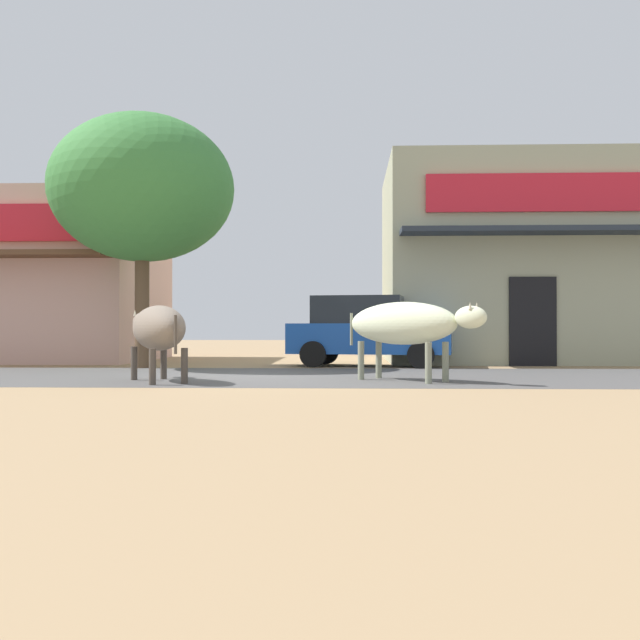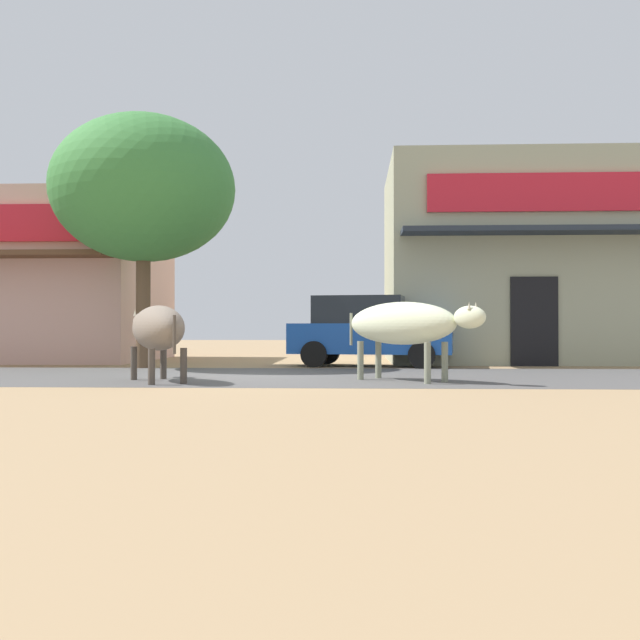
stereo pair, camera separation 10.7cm
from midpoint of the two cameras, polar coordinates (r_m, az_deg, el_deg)
ground at (r=13.70m, az=-6.04°, el=-4.38°), size 80.00×80.00×0.00m
asphalt_road at (r=13.69m, az=-6.04°, el=-4.37°), size 72.00×5.34×0.00m
storefront_left_cafe at (r=22.23m, az=-23.31°, el=2.81°), size 8.33×6.18×4.41m
storefront_right_club at (r=20.62m, az=16.44°, el=4.19°), size 7.80×6.18×5.23m
roadside_tree at (r=17.17m, az=-13.43°, el=9.90°), size 4.12×4.12×5.69m
parked_hatchback_car at (r=17.15m, az=3.95°, el=-0.81°), size 3.94×2.23×1.64m
cow_near_brown at (r=12.48m, az=-12.36°, el=-0.66°), size 1.64×2.37×1.27m
cow_far_dark at (r=12.39m, az=6.86°, el=-0.31°), size 2.36×2.11×1.34m
pedestrian_by_shop at (r=18.21m, az=16.90°, el=-0.47°), size 0.48×0.61×1.60m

